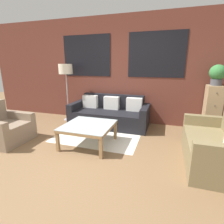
{
  "coord_description": "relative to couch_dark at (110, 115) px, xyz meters",
  "views": [
    {
      "loc": [
        1.29,
        -2.26,
        1.57
      ],
      "look_at": [
        0.15,
        1.29,
        0.55
      ],
      "focal_mm": 28.0,
      "sensor_mm": 36.0,
      "label": 1
    }
  ],
  "objects": [
    {
      "name": "potted_plant",
      "position": [
        2.42,
        0.21,
        1.08
      ],
      "size": [
        0.34,
        0.34,
        0.45
      ],
      "color": "#47474C",
      "rests_on": "drawer_cabinet"
    },
    {
      "name": "floor_lamp",
      "position": [
        -1.29,
        0.06,
        1.09
      ],
      "size": [
        0.37,
        0.37,
        1.58
      ],
      "color": "#B2B2B7",
      "rests_on": "ground_plane"
    },
    {
      "name": "couch_dark",
      "position": [
        0.0,
        0.0,
        0.0
      ],
      "size": [
        2.02,
        0.88,
        0.78
      ],
      "color": "black",
      "rests_on": "ground_plane"
    },
    {
      "name": "rug",
      "position": [
        -0.02,
        -0.71,
        -0.28
      ],
      "size": [
        1.86,
        1.46,
        0.0
      ],
      "color": "silver",
      "rests_on": "ground_plane"
    },
    {
      "name": "drawer_cabinet",
      "position": [
        2.42,
        0.21,
        0.27
      ],
      "size": [
        0.33,
        0.42,
        1.12
      ],
      "color": "tan",
      "rests_on": "ground_plane"
    },
    {
      "name": "settee_vintage",
      "position": [
        2.22,
        -1.3,
        0.03
      ],
      "size": [
        0.8,
        1.49,
        0.92
      ],
      "color": "olive",
      "rests_on": "ground_plane"
    },
    {
      "name": "coffee_table",
      "position": [
        -0.02,
        -1.27,
        0.08
      ],
      "size": [
        0.93,
        0.93,
        0.43
      ],
      "color": "silver",
      "rests_on": "ground_plane"
    },
    {
      "name": "armchair_corner",
      "position": [
        -1.74,
        -1.66,
        -0.01
      ],
      "size": [
        0.8,
        0.83,
        0.84
      ],
      "color": "#84705B",
      "rests_on": "ground_plane"
    },
    {
      "name": "wall_back_brick",
      "position": [
        0.12,
        0.49,
        1.12
      ],
      "size": [
        8.4,
        0.09,
        2.8
      ],
      "color": "brown",
      "rests_on": "ground_plane"
    },
    {
      "name": "ground_plane",
      "position": [
        0.12,
        -1.95,
        -0.29
      ],
      "size": [
        16.0,
        16.0,
        0.0
      ],
      "primitive_type": "plane",
      "color": "brown"
    }
  ]
}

